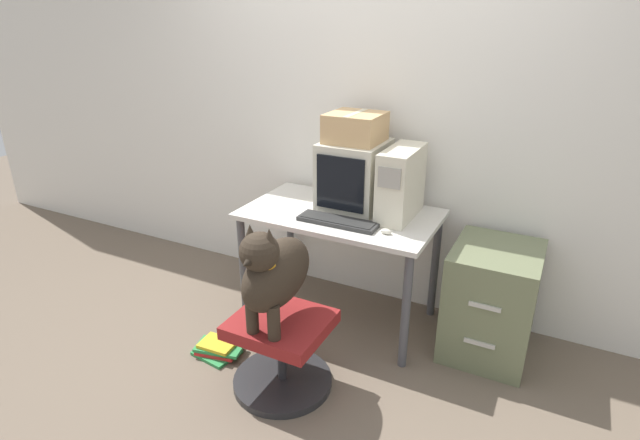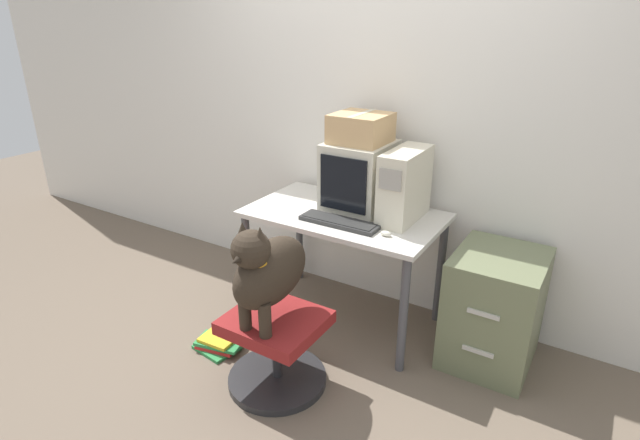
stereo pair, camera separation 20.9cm
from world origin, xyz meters
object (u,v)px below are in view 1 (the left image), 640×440
Objects in this scene: pc_tower at (401,183)px; dog at (274,272)px; keyboard at (338,221)px; book_stack_floor at (218,348)px; crt_monitor at (354,175)px; filing_cabinet at (491,301)px; cardboard_box at (355,127)px; office_chair at (282,350)px.

pc_tower reaches higher than dog.
book_stack_floor is (-0.53, -0.53, -0.73)m from keyboard.
crt_monitor is at bearing 173.86° from pc_tower.
crt_monitor is 0.87× the size of keyboard.
pc_tower reaches higher than book_stack_floor.
filing_cabinet reaches higher than book_stack_floor.
pc_tower is at bearing 178.24° from filing_cabinet.
filing_cabinet is (0.88, 0.25, -0.43)m from keyboard.
keyboard is at bearing -83.50° from cardboard_box.
filing_cabinet is (0.91, -0.05, -0.62)m from crt_monitor.
cardboard_box is at bearing 90.00° from crt_monitor.
book_stack_floor is at bearing 168.83° from dog.
pc_tower is 1.17m from office_chair.
pc_tower is at bearing 43.28° from keyboard.
filing_cabinet is at bearing -3.29° from crt_monitor.
keyboard is 1.51× the size of cardboard_box.
pc_tower is 0.80× the size of office_chair.
office_chair is at bearing -91.09° from crt_monitor.
cardboard_box is (-0.32, 0.04, 0.29)m from pc_tower.
pc_tower reaches higher than office_chair.
crt_monitor is at bearing 88.91° from office_chair.
crt_monitor is 0.29m from cardboard_box.
office_chair reaches higher than book_stack_floor.
office_chair is 0.94× the size of dog.
book_stack_floor is (-1.40, -0.78, -0.30)m from filing_cabinet.
crt_monitor is 0.32m from pc_tower.
pc_tower is at bearing 44.45° from book_stack_floor.
office_chair is at bearing -138.35° from filing_cabinet.
crt_monitor reaches higher than office_chair.
dog is 1.82× the size of cardboard_box.
book_stack_floor is (-0.49, -0.83, -0.92)m from crt_monitor.
dog is at bearing -91.04° from crt_monitor.
office_chair is 0.51m from book_stack_floor.
crt_monitor is at bearing 176.71° from filing_cabinet.
office_chair is at bearing -5.77° from book_stack_floor.
cardboard_box reaches higher than dog.
keyboard is 0.83× the size of dog.
book_stack_floor is at bearing 174.23° from office_chair.
cardboard_box is at bearing 176.47° from filing_cabinet.
office_chair is at bearing -91.09° from cardboard_box.
crt_monitor reaches higher than keyboard.
dog is (-0.33, -0.89, -0.24)m from pc_tower.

